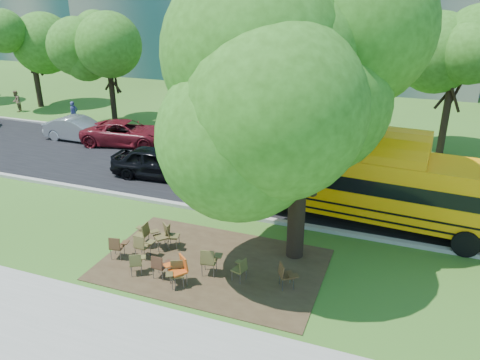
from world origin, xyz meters
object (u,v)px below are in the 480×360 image
at_px(chair_7, 285,273).
at_px(chair_9, 162,234).
at_px(chair_6, 241,268).
at_px(pedestrian_a, 74,113).
at_px(chair_5, 176,271).
at_px(chair_0, 117,245).
at_px(chair_1, 142,244).
at_px(bg_car_red, 127,133).
at_px(black_car, 157,163).
at_px(bg_car_silver, 79,129).
at_px(chair_11, 209,259).
at_px(chair_8, 143,232).
at_px(pedestrian_b, 16,101).
at_px(chair_2, 136,262).
at_px(main_tree, 303,94).
at_px(school_bus, 389,187).
at_px(chair_4, 160,264).
at_px(chair_10, 171,234).
at_px(chair_3, 179,267).

relative_size(chair_7, chair_9, 0.91).
xyz_separation_m(chair_6, pedestrian_a, (-16.36, 12.76, 0.28)).
bearing_deg(chair_5, chair_0, -42.18).
xyz_separation_m(chair_1, bg_car_red, (-7.33, 10.25, 0.15)).
xyz_separation_m(chair_0, chair_9, (1.04, 1.12, 0.06)).
xyz_separation_m(black_car, bg_car_silver, (-7.20, 3.48, -0.04)).
bearing_deg(chair_11, chair_8, 153.71).
distance_m(chair_7, pedestrian_b, 27.73).
bearing_deg(black_car, chair_0, -164.18).
bearing_deg(chair_2, black_car, 83.62).
distance_m(chair_5, bg_car_silver, 16.30).
xyz_separation_m(main_tree, bg_car_red, (-11.93, 8.31, -4.71)).
relative_size(school_bus, chair_1, 12.86).
bearing_deg(chair_8, chair_9, -83.12).
bearing_deg(chair_7, chair_5, -103.26).
height_order(chair_4, black_car, black_car).
distance_m(chair_0, chair_2, 1.23).
relative_size(chair_0, chair_4, 1.01).
distance_m(chair_5, black_car, 8.90).
distance_m(chair_7, bg_car_red, 15.85).
xyz_separation_m(bg_car_red, pedestrian_a, (-5.58, 2.44, 0.07)).
height_order(chair_7, chair_10, chair_7).
xyz_separation_m(chair_11, black_car, (-5.60, 6.57, 0.15)).
bearing_deg(chair_3, chair_2, 38.79).
height_order(chair_5, chair_7, chair_7).
xyz_separation_m(school_bus, chair_10, (-6.67, -4.28, -1.06)).
xyz_separation_m(chair_5, chair_8, (-2.15, 1.66, 0.04)).
distance_m(chair_0, chair_7, 5.56).
xyz_separation_m(chair_11, pedestrian_b, (-21.56, 14.21, 0.18)).
height_order(main_tree, bg_car_red, main_tree).
height_order(chair_2, chair_8, chair_8).
height_order(chair_7, bg_car_silver, bg_car_silver).
distance_m(chair_4, chair_10, 1.87).
bearing_deg(pedestrian_b, chair_1, 25.74).
height_order(chair_3, black_car, black_car).
distance_m(chair_3, chair_7, 3.13).
height_order(chair_1, pedestrian_b, pedestrian_b).
bearing_deg(chair_2, chair_11, -11.90).
xyz_separation_m(chair_1, pedestrian_a, (-12.92, 12.70, 0.22)).
bearing_deg(chair_8, chair_1, -153.06).
distance_m(school_bus, chair_3, 8.22).
bearing_deg(chair_7, chair_11, -117.69).
distance_m(main_tree, school_bus, 5.70).
relative_size(chair_3, pedestrian_a, 0.63).
bearing_deg(bg_car_silver, chair_4, -132.73).
height_order(main_tree, chair_6, main_tree).
xyz_separation_m(chair_0, chair_6, (4.20, 0.25, -0.03)).
distance_m(chair_9, pedestrian_b, 23.52).
xyz_separation_m(main_tree, chair_8, (-4.99, -1.25, -4.85)).
xyz_separation_m(chair_7, pedestrian_b, (-23.91, 14.05, 0.24)).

